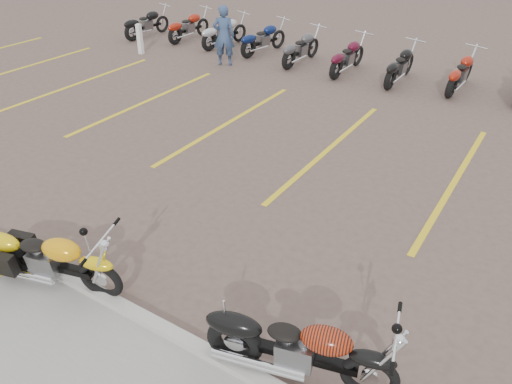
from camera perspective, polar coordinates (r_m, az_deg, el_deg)
ground at (r=8.18m, az=-3.78°, el=-5.61°), size 100.00×100.00×0.00m
curb at (r=7.03m, az=-13.63°, el=-13.36°), size 60.00×0.18×0.12m
parking_stripes at (r=11.16m, az=8.36°, el=4.92°), size 38.00×5.50×0.01m
yellow_cruiser at (r=7.64m, az=-22.65°, el=-7.11°), size 2.22×0.71×0.93m
flame_cruiser at (r=5.92m, az=4.51°, el=-17.48°), size 2.22×0.69×0.93m
person_a at (r=16.54m, az=-3.70°, el=17.41°), size 0.81×0.72×1.87m
bollard at (r=18.32m, az=-13.14°, el=16.66°), size 0.17×0.17×1.00m
bg_bike_row at (r=15.57m, az=19.32°, el=13.40°), size 22.30×2.06×1.10m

